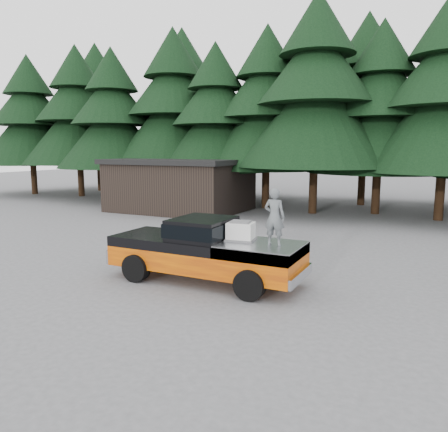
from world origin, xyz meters
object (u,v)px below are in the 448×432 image
at_px(pickup_truck, 206,260).
at_px(man_on_bed, 274,217).
at_px(utility_building, 181,185).
at_px(air_compressor, 241,232).

bearing_deg(pickup_truck, man_on_bed, -0.89).
distance_m(pickup_truck, man_on_bed, 2.62).
relative_size(man_on_bed, utility_building, 0.19).
relative_size(air_compressor, man_on_bed, 0.46).
bearing_deg(man_on_bed, air_compressor, -10.86).
relative_size(pickup_truck, man_on_bed, 3.79).
bearing_deg(utility_building, man_on_bed, -49.18).
relative_size(air_compressor, utility_building, 0.09).
relative_size(pickup_truck, utility_building, 0.71).
distance_m(pickup_truck, air_compressor, 1.43).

